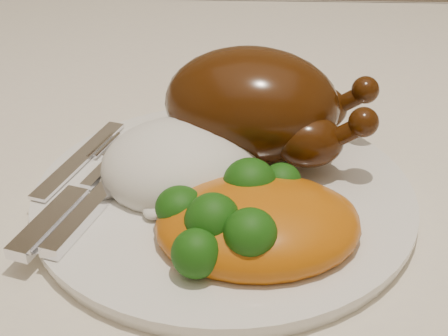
{
  "coord_description": "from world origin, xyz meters",
  "views": [
    {
      "loc": [
        -0.03,
        -0.45,
        1.06
      ],
      "look_at": [
        -0.05,
        -0.04,
        0.8
      ],
      "focal_mm": 50.0,
      "sensor_mm": 36.0,
      "label": 1
    }
  ],
  "objects": [
    {
      "name": "dining_table",
      "position": [
        0.0,
        0.0,
        0.67
      ],
      "size": [
        1.6,
        0.9,
        0.76
      ],
      "color": "brown",
      "rests_on": "floor"
    },
    {
      "name": "tablecloth",
      "position": [
        0.0,
        0.0,
        0.74
      ],
      "size": [
        1.73,
        1.03,
        0.18
      ],
      "color": "silver",
      "rests_on": "dining_table"
    },
    {
      "name": "dinner_plate",
      "position": [
        -0.05,
        -0.04,
        0.77
      ],
      "size": [
        0.38,
        0.38,
        0.01
      ],
      "primitive_type": "cylinder",
      "rotation": [
        0.0,
        0.0,
        -0.37
      ],
      "color": "white",
      "rests_on": "tablecloth"
    },
    {
      "name": "roast_chicken",
      "position": [
        -0.02,
        0.02,
        0.83
      ],
      "size": [
        0.19,
        0.14,
        0.09
      ],
      "rotation": [
        0.0,
        0.0,
        -0.17
      ],
      "color": "#452207",
      "rests_on": "dinner_plate"
    },
    {
      "name": "rice_mound",
      "position": [
        -0.09,
        -0.03,
        0.79
      ],
      "size": [
        0.16,
        0.15,
        0.07
      ],
      "rotation": [
        0.0,
        0.0,
        0.27
      ],
      "color": "white",
      "rests_on": "dinner_plate"
    },
    {
      "name": "mac_and_cheese",
      "position": [
        -0.02,
        -0.1,
        0.79
      ],
      "size": [
        0.16,
        0.13,
        0.06
      ],
      "rotation": [
        0.0,
        0.0,
        0.1
      ],
      "color": "#D55E0D",
      "rests_on": "dinner_plate"
    },
    {
      "name": "cutlery",
      "position": [
        -0.16,
        -0.07,
        0.79
      ],
      "size": [
        0.07,
        0.2,
        0.01
      ],
      "rotation": [
        0.0,
        0.0,
        -0.3
      ],
      "color": "silver",
      "rests_on": "dinner_plate"
    }
  ]
}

